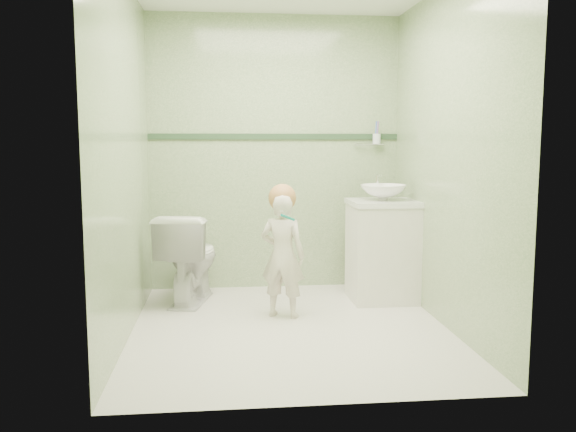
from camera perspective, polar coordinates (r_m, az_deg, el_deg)
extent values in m
plane|color=silver|center=(4.31, 0.21, -10.60)|extent=(2.50, 2.50, 0.00)
cube|color=#87A575|center=(5.35, -1.25, 5.93)|extent=(2.20, 0.04, 2.40)
cube|color=#87A575|center=(2.87, 2.97, 4.89)|extent=(2.20, 0.04, 2.40)
cube|color=#87A575|center=(4.13, -15.19, 5.33)|extent=(0.04, 2.50, 2.40)
cube|color=#87A575|center=(4.37, 14.79, 5.42)|extent=(0.04, 2.50, 2.40)
cube|color=#29442B|center=(5.34, -1.25, 7.53)|extent=(2.20, 0.02, 0.05)
cube|color=silver|center=(5.03, 8.90, -3.40)|extent=(0.52, 0.50, 0.80)
cube|color=white|center=(4.98, 8.99, 1.25)|extent=(0.54, 0.52, 0.04)
imported|color=white|center=(4.97, 9.00, 2.21)|extent=(0.37, 0.37, 0.13)
cylinder|color=silver|center=(5.16, 8.44, 3.02)|extent=(0.03, 0.03, 0.18)
cylinder|color=silver|center=(5.10, 8.60, 3.88)|extent=(0.02, 0.12, 0.02)
cylinder|color=silver|center=(5.44, 7.71, 6.73)|extent=(0.26, 0.02, 0.02)
cylinder|color=silver|center=(5.43, 8.39, 7.24)|extent=(0.07, 0.07, 0.09)
cylinder|color=#4465D6|center=(5.42, 8.31, 7.98)|extent=(0.01, 0.01, 0.17)
cylinder|color=#8552C1|center=(5.42, 8.47, 7.98)|extent=(0.01, 0.01, 0.17)
cylinder|color=red|center=(5.44, 8.47, 7.98)|extent=(0.01, 0.01, 0.17)
imported|color=white|center=(4.98, -9.32, -3.90)|extent=(0.56, 0.79, 0.74)
imported|color=beige|center=(4.48, -0.51, -3.77)|extent=(0.40, 0.34, 0.93)
sphere|color=#B47B44|center=(4.45, -0.54, 1.73)|extent=(0.21, 0.21, 0.21)
cylinder|color=#088075|center=(4.29, -0.02, -0.15)|extent=(0.11, 0.11, 0.06)
cube|color=white|center=(4.35, -0.58, 0.49)|extent=(0.03, 0.03, 0.02)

